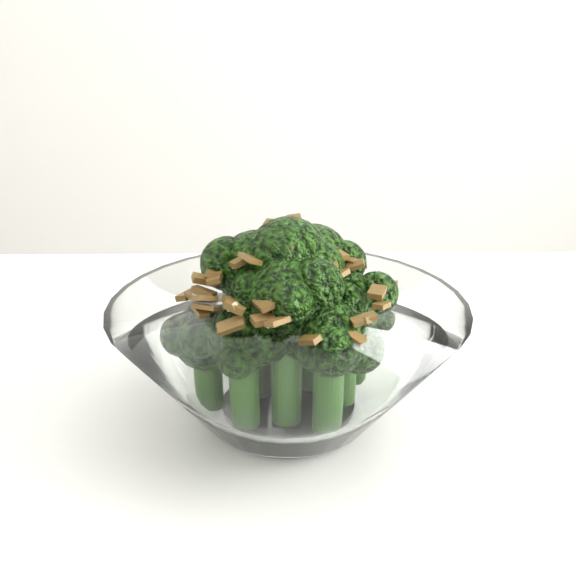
{
  "coord_description": "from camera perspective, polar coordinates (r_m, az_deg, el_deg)",
  "views": [
    {
      "loc": [
        0.07,
        -0.37,
        1.02
      ],
      "look_at": [
        0.05,
        0.03,
        0.85
      ],
      "focal_mm": 40.0,
      "sensor_mm": 36.0,
      "label": 1
    }
  ],
  "objects": [
    {
      "name": "broccoli_dish",
      "position": [
        0.46,
        0.07,
        -5.1
      ],
      "size": [
        0.25,
        0.25,
        0.15
      ],
      "color": "white",
      "rests_on": "table"
    },
    {
      "name": "table",
      "position": [
        0.52,
        8.47,
        -18.55
      ],
      "size": [
        1.24,
        0.86,
        0.75
      ],
      "color": "white",
      "rests_on": "ground"
    }
  ]
}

